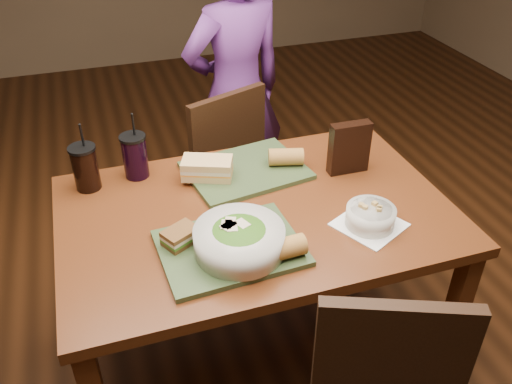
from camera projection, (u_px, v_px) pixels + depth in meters
ground at (256, 355)px, 2.24m from camera, size 6.00×6.00×0.00m
dining_table at (256, 230)px, 1.87m from camera, size 1.30×0.85×0.75m
chair_far at (224, 165)px, 2.54m from camera, size 0.50×0.51×0.89m
diner at (236, 94)px, 2.62m from camera, size 0.61×0.48×1.48m
tray_near at (230, 248)px, 1.64m from camera, size 0.44×0.34×0.02m
tray_far at (246, 170)px, 2.01m from camera, size 0.46×0.38×0.02m
salad_bowl at (239, 238)px, 1.59m from camera, size 0.27×0.27×0.09m
soup_bowl at (370, 216)px, 1.73m from camera, size 0.26×0.26×0.08m
sandwich_near at (181, 236)px, 1.63m from camera, size 0.13×0.11×0.05m
sandwich_far at (207, 168)px, 1.94m from camera, size 0.20×0.16×0.07m
baguette_near at (284, 248)px, 1.57m from camera, size 0.13×0.07×0.06m
baguette_far at (286, 157)px, 2.01m from camera, size 0.14×0.10×0.06m
cup_cola at (85, 167)px, 1.88m from camera, size 0.09×0.09×0.25m
cup_berry at (135, 156)px, 1.95m from camera, size 0.09×0.09×0.25m
chip_bag at (349, 148)px, 1.97m from camera, size 0.15×0.05×0.20m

